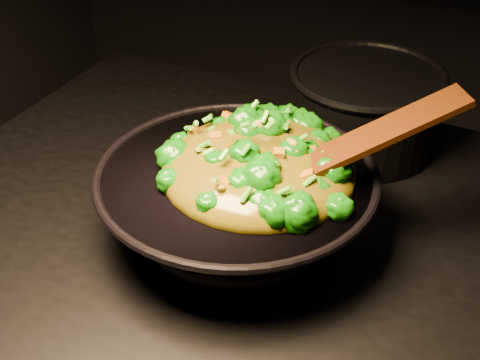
% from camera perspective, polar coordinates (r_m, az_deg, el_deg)
% --- Properties ---
extents(wok, '(0.42, 0.42, 0.10)m').
position_cam_1_polar(wok, '(0.92, -0.27, -2.20)').
color(wok, black).
rests_on(wok, stovetop).
extents(stir_fry, '(0.32, 0.32, 0.09)m').
position_cam_1_polar(stir_fry, '(0.86, 1.64, 3.04)').
color(stir_fry, '#126207').
rests_on(stir_fry, wok).
extents(spatula, '(0.27, 0.22, 0.13)m').
position_cam_1_polar(spatula, '(0.85, 9.10, 2.65)').
color(spatula, '#321104').
rests_on(spatula, wok).
extents(back_pot, '(0.31, 0.31, 0.14)m').
position_cam_1_polar(back_pot, '(1.13, 10.57, 6.00)').
color(back_pot, black).
rests_on(back_pot, stovetop).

